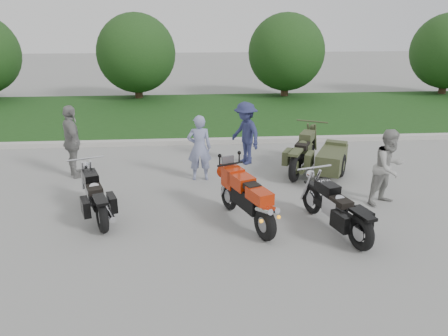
{
  "coord_description": "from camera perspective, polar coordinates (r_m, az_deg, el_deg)",
  "views": [
    {
      "loc": [
        -0.57,
        -7.42,
        3.95
      ],
      "look_at": [
        0.11,
        1.39,
        0.8
      ],
      "focal_mm": 35.0,
      "sensor_mm": 36.0,
      "label": 1
    }
  ],
  "objects": [
    {
      "name": "cruiser_right",
      "position": [
        8.51,
        14.63,
        -5.42
      ],
      "size": [
        0.83,
        2.18,
        0.86
      ],
      "rotation": [
        0.0,
        0.0,
        0.29
      ],
      "color": "black",
      "rests_on": "ground"
    },
    {
      "name": "person_stripe",
      "position": [
        10.73,
        -3.24,
        2.64
      ],
      "size": [
        0.6,
        0.4,
        1.64
      ],
      "primitive_type": "imported",
      "rotation": [
        0.0,
        0.0,
        3.15
      ],
      "color": "#8188B0",
      "rests_on": "ground"
    },
    {
      "name": "ground",
      "position": [
        8.43,
        -0.03,
        -8.34
      ],
      "size": [
        80.0,
        80.0,
        0.0
      ],
      "primitive_type": "plane",
      "color": "gray",
      "rests_on": "ground"
    },
    {
      "name": "person_back",
      "position": [
        11.51,
        -19.2,
        3.24
      ],
      "size": [
        0.88,
        1.17,
        1.84
      ],
      "primitive_type": "imported",
      "rotation": [
        0.0,
        0.0,
        2.02
      ],
      "color": "gray",
      "rests_on": "ground"
    },
    {
      "name": "person_grey",
      "position": [
        9.97,
        20.71,
        0.08
      ],
      "size": [
        1.01,
        0.93,
        1.66
      ],
      "primitive_type": "imported",
      "rotation": [
        0.0,
        0.0,
        0.48
      ],
      "color": "#989792",
      "rests_on": "ground"
    },
    {
      "name": "tree_mid_right",
      "position": [
        21.48,
        8.13,
        14.75
      ],
      "size": [
        3.6,
        3.6,
        4.0
      ],
      "color": "#3F2B1C",
      "rests_on": "ground"
    },
    {
      "name": "curb",
      "position": [
        13.98,
        -1.93,
        3.51
      ],
      "size": [
        60.0,
        0.3,
        0.15
      ],
      "primitive_type": "cube",
      "color": "#B6B3AB",
      "rests_on": "ground"
    },
    {
      "name": "tree_mid_left",
      "position": [
        21.13,
        -11.39,
        14.49
      ],
      "size": [
        3.6,
        3.6,
        4.0
      ],
      "color": "#3F2B1C",
      "rests_on": "ground"
    },
    {
      "name": "sportbike_red",
      "position": [
        8.48,
        3.02,
        -3.81
      ],
      "size": [
        0.94,
        2.0,
        0.99
      ],
      "rotation": [
        0.0,
        0.0,
        0.38
      ],
      "color": "black",
      "rests_on": "ground"
    },
    {
      "name": "person_denim",
      "position": [
        11.93,
        2.82,
        4.56
      ],
      "size": [
        1.09,
        1.28,
        1.71
      ],
      "primitive_type": "imported",
      "rotation": [
        0.0,
        0.0,
        -1.07
      ],
      "color": "navy",
      "rests_on": "ground"
    },
    {
      "name": "cruiser_sidecar",
      "position": [
        11.48,
        12.37,
        1.39
      ],
      "size": [
        1.87,
        2.33,
        0.96
      ],
      "rotation": [
        0.0,
        0.0,
        -0.48
      ],
      "color": "black",
      "rests_on": "ground"
    },
    {
      "name": "grass_strip",
      "position": [
        18.0,
        -2.54,
        7.15
      ],
      "size": [
        60.0,
        8.0,
        0.14
      ],
      "primitive_type": "cube",
      "color": "#22511B",
      "rests_on": "ground"
    },
    {
      "name": "cruiser_left",
      "position": [
        9.18,
        -16.44,
        -3.73
      ],
      "size": [
        0.96,
        2.13,
        0.86
      ],
      "rotation": [
        0.0,
        0.0,
        0.36
      ],
      "color": "black",
      "rests_on": "ground"
    }
  ]
}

